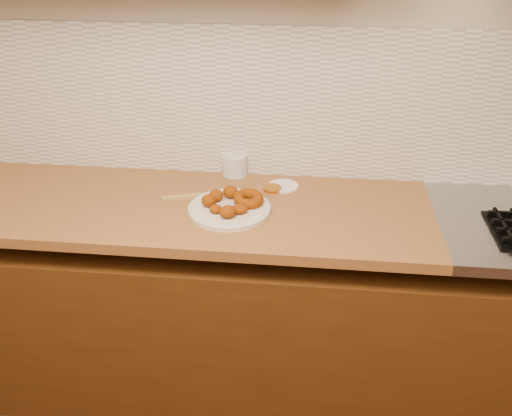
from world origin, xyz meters
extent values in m
cube|color=#C0B092|center=(0.00, 2.00, 1.35)|extent=(4.00, 0.02, 2.70)
cube|color=#4E280E|center=(0.00, 1.69, 0.39)|extent=(3.60, 0.60, 0.77)
cube|color=#955C30|center=(-0.65, 1.69, 0.88)|extent=(2.30, 0.62, 0.04)
cube|color=silver|center=(0.00, 1.99, 1.20)|extent=(3.60, 0.02, 0.60)
cube|color=black|center=(0.71, 1.61, 0.92)|extent=(0.01, 0.24, 0.02)
cylinder|color=beige|center=(-0.24, 1.65, 0.91)|extent=(0.30, 0.30, 0.02)
torus|color=#7B2D00|center=(-0.18, 1.68, 0.94)|extent=(0.16, 0.16, 0.05)
ellipsoid|color=#7B2D00|center=(-0.30, 1.69, 0.94)|extent=(0.07, 0.07, 0.05)
ellipsoid|color=#7B2D00|center=(-0.32, 1.65, 0.94)|extent=(0.06, 0.06, 0.05)
ellipsoid|color=#7B2D00|center=(-0.29, 1.60, 0.93)|extent=(0.05, 0.05, 0.03)
ellipsoid|color=#7B2D00|center=(-0.24, 1.57, 0.94)|extent=(0.08, 0.07, 0.05)
ellipsoid|color=#7B2D00|center=(-0.25, 1.72, 0.94)|extent=(0.07, 0.06, 0.05)
ellipsoid|color=#7B2D00|center=(-0.20, 1.61, 0.93)|extent=(0.06, 0.05, 0.03)
cylinder|color=silver|center=(-0.27, 1.97, 0.94)|extent=(0.12, 0.12, 0.09)
cylinder|color=white|center=(-0.06, 1.87, 0.90)|extent=(0.14, 0.14, 0.01)
cylinder|color=#B5721C|center=(-0.10, 1.84, 0.91)|extent=(0.08, 0.08, 0.01)
cube|color=#AB894A|center=(-0.44, 1.73, 0.91)|extent=(0.15, 0.07, 0.01)
camera|label=1|loc=(0.04, -0.06, 1.86)|focal=38.00mm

